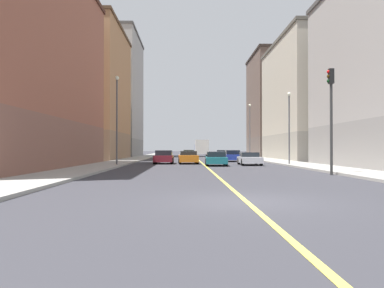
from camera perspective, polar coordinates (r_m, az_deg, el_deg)
The scene contains 20 objects.
ground_plane at distance 11.70m, azimuth 8.05°, elevation -8.48°, with size 400.00×400.00×0.00m, color #333339.
sidewalk_left at distance 61.43m, azimuth 9.12°, elevation -2.05°, with size 3.43×168.00×0.15m, color #9E9B93.
sidewalk_right at distance 60.89m, azimuth -7.82°, elevation -2.07°, with size 3.43×168.00×0.15m, color #9E9B93.
lane_center_stripe at distance 60.49m, azimuth 0.69°, elevation -2.15°, with size 0.16×154.00×0.01m, color #E5D14C.
building_left_mid at distance 55.42m, azimuth 18.02°, elevation 6.27°, with size 11.18×19.80×16.45m.
building_left_far at distance 73.07m, azimuth 13.28°, elevation 5.63°, with size 11.18×14.67×19.09m.
building_right_midblock at distance 55.97m, azimuth -16.00°, elevation 7.25°, with size 11.18×17.53×18.50m.
building_right_distant at distance 74.47m, azimuth -12.23°, elevation 7.03°, with size 11.18×17.47×23.03m.
traffic_light_left_near at distance 24.23m, azimuth 20.11°, elevation 5.29°, with size 0.40×0.32×6.35m.
street_lamp_left_near at distance 36.67m, azimuth 14.36°, elevation 3.51°, with size 0.36×0.36×6.69m.
street_lamp_right_near at distance 34.50m, azimuth -11.20°, elevation 4.80°, with size 0.36×0.36×7.88m.
street_lamp_left_far at distance 57.67m, azimuth 8.67°, elevation 2.73°, with size 0.36×0.36×8.10m.
car_yellow at distance 58.86m, azimuth -0.50°, elevation -1.56°, with size 1.93×4.51×1.34m.
car_maroon at distance 39.48m, azimuth -4.24°, elevation -1.98°, with size 1.97×4.30×1.38m.
car_blue at distance 46.22m, azimuth 6.06°, elevation -1.79°, with size 1.95×4.59×1.36m.
car_orange at distance 39.29m, azimuth -0.58°, elevation -2.03°, with size 2.09×4.64×1.31m.
car_teal at distance 34.81m, azimuth 3.62°, elevation -2.24°, with size 2.04×4.18×1.28m.
car_white at distance 62.58m, azimuth 4.44°, elevation -1.53°, with size 1.97×4.66×1.30m.
car_silver at distance 36.52m, azimuth 8.61°, elevation -2.21°, with size 1.98×4.37×1.21m.
box_truck at distance 74.40m, azimuth 1.43°, elevation -0.58°, with size 2.58×7.33×3.20m.
Camera 1 is at (-1.83, -11.44, 1.60)m, focal length 35.58 mm.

